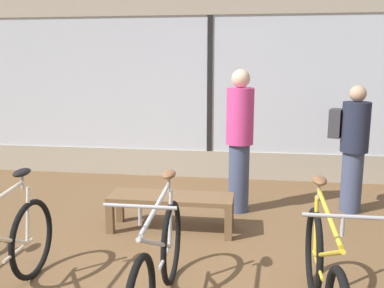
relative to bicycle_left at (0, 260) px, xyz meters
name	(u,v)px	position (x,y,z in m)	size (l,w,h in m)	color
ground_plane	(167,285)	(1.21, 0.50, -0.39)	(24.00, 24.00, 0.00)	brown
shop_back_wall	(210,78)	(1.21, 4.02, 1.25)	(12.00, 0.08, 3.20)	#B2A893
bicycle_left	(0,260)	(0.00, 0.00, 0.00)	(0.46, 1.70, 1.04)	black
bicycle_center	(159,266)	(1.24, 0.07, 0.01)	(0.46, 1.77, 1.04)	black
bicycle_right	(324,278)	(2.43, 0.07, 0.00)	(0.46, 1.76, 1.04)	black
display_bench	(171,202)	(1.01, 1.71, -0.05)	(1.40, 0.44, 0.41)	brown
customer_near_rack	(353,145)	(3.15, 2.65, 0.48)	(0.55, 0.44, 1.61)	#424C6B
customer_by_window	(240,138)	(1.75, 2.46, 0.57)	(0.47, 0.47, 1.80)	#424C6B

